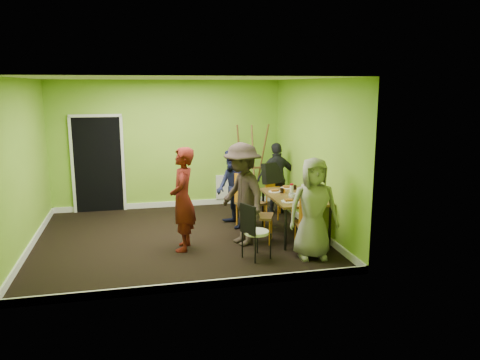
% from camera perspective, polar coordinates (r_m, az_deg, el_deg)
% --- Properties ---
extents(ground, '(5.00, 5.00, 0.00)m').
position_cam_1_polar(ground, '(8.52, -7.33, -6.98)').
color(ground, black).
rests_on(ground, ground).
extents(room_walls, '(5.04, 4.54, 2.82)m').
position_cam_1_polar(room_walls, '(8.30, -7.69, -0.42)').
color(room_walls, '#7EB42E').
rests_on(room_walls, ground).
extents(dining_table, '(0.90, 1.50, 0.75)m').
position_cam_1_polar(dining_table, '(8.42, 6.67, -2.26)').
color(dining_table, black).
rests_on(dining_table, ground).
extents(chair_left_far, '(0.58, 0.58, 1.07)m').
position_cam_1_polar(chair_left_far, '(8.76, 0.85, -2.29)').
color(chair_left_far, orange).
rests_on(chair_left_far, ground).
extents(chair_left_near, '(0.53, 0.53, 0.99)m').
position_cam_1_polar(chair_left_near, '(8.10, 1.97, -3.75)').
color(chair_left_near, orange).
rests_on(chair_left_near, ground).
extents(chair_back_end, '(0.62, 0.66, 1.11)m').
position_cam_1_polar(chair_back_end, '(9.73, 4.15, 0.20)').
color(chair_back_end, orange).
rests_on(chair_back_end, ground).
extents(chair_front_end, '(0.45, 0.46, 0.97)m').
position_cam_1_polar(chair_front_end, '(7.69, 8.41, -4.81)').
color(chair_front_end, orange).
rests_on(chair_front_end, ground).
extents(chair_bentwood, '(0.47, 0.46, 0.90)m').
position_cam_1_polar(chair_bentwood, '(7.30, 1.65, -5.96)').
color(chair_bentwood, black).
rests_on(chair_bentwood, ground).
extents(easel, '(0.74, 0.70, 1.86)m').
position_cam_1_polar(easel, '(10.43, 1.42, 1.73)').
color(easel, brown).
rests_on(easel, ground).
extents(plate_near_left, '(0.22, 0.22, 0.01)m').
position_cam_1_polar(plate_near_left, '(8.66, 4.24, -1.42)').
color(plate_near_left, white).
rests_on(plate_near_left, dining_table).
extents(plate_near_right, '(0.26, 0.26, 0.01)m').
position_cam_1_polar(plate_near_right, '(7.96, 5.96, -2.61)').
color(plate_near_right, white).
rests_on(plate_near_right, dining_table).
extents(plate_far_back, '(0.23, 0.23, 0.01)m').
position_cam_1_polar(plate_far_back, '(8.99, 5.71, -0.97)').
color(plate_far_back, white).
rests_on(plate_far_back, dining_table).
extents(plate_far_front, '(0.22, 0.22, 0.01)m').
position_cam_1_polar(plate_far_front, '(7.93, 7.73, -2.69)').
color(plate_far_front, white).
rests_on(plate_far_front, dining_table).
extents(plate_wall_back, '(0.24, 0.24, 0.01)m').
position_cam_1_polar(plate_wall_back, '(8.59, 7.77, -1.60)').
color(plate_wall_back, white).
rests_on(plate_wall_back, dining_table).
extents(plate_wall_front, '(0.27, 0.27, 0.01)m').
position_cam_1_polar(plate_wall_front, '(8.35, 8.96, -2.02)').
color(plate_wall_front, white).
rests_on(plate_wall_front, dining_table).
extents(thermos, '(0.06, 0.06, 0.20)m').
position_cam_1_polar(thermos, '(8.33, 6.31, -1.31)').
color(thermos, white).
rests_on(thermos, dining_table).
extents(blue_bottle, '(0.08, 0.08, 0.20)m').
position_cam_1_polar(blue_bottle, '(8.15, 8.66, -1.68)').
color(blue_bottle, '#1928BC').
rests_on(blue_bottle, dining_table).
extents(orange_bottle, '(0.03, 0.03, 0.07)m').
position_cam_1_polar(orange_bottle, '(8.59, 5.45, -1.33)').
color(orange_bottle, orange).
rests_on(orange_bottle, dining_table).
extents(glass_mid, '(0.06, 0.06, 0.09)m').
position_cam_1_polar(glass_mid, '(8.58, 5.14, -1.28)').
color(glass_mid, black).
rests_on(glass_mid, dining_table).
extents(glass_back, '(0.07, 0.07, 0.09)m').
position_cam_1_polar(glass_back, '(8.89, 6.69, -0.88)').
color(glass_back, black).
rests_on(glass_back, dining_table).
extents(glass_front, '(0.06, 0.06, 0.11)m').
position_cam_1_polar(glass_front, '(7.98, 8.01, -2.26)').
color(glass_front, black).
rests_on(glass_front, dining_table).
extents(cup_a, '(0.13, 0.13, 0.10)m').
position_cam_1_polar(cup_a, '(8.14, 6.39, -1.97)').
color(cup_a, white).
rests_on(cup_a, dining_table).
extents(cup_b, '(0.10, 0.10, 0.10)m').
position_cam_1_polar(cup_b, '(8.57, 7.68, -1.34)').
color(cup_b, white).
rests_on(cup_b, dining_table).
extents(person_standing, '(0.53, 0.70, 1.71)m').
position_cam_1_polar(person_standing, '(7.70, -7.00, -2.34)').
color(person_standing, '#56130E').
rests_on(person_standing, ground).
extents(person_left_far, '(0.71, 0.84, 1.51)m').
position_cam_1_polar(person_left_far, '(8.91, -0.87, -1.02)').
color(person_left_far, '#141732').
rests_on(person_left_far, ground).
extents(person_left_near, '(0.95, 1.27, 1.75)m').
position_cam_1_polar(person_left_near, '(7.91, 0.28, -1.74)').
color(person_left_near, '#2B211D').
rests_on(person_left_near, ground).
extents(person_back_end, '(0.92, 0.47, 1.50)m').
position_cam_1_polar(person_back_end, '(9.94, 4.52, 0.24)').
color(person_back_end, black).
rests_on(person_back_end, ground).
extents(person_front_end, '(0.83, 0.59, 1.60)m').
position_cam_1_polar(person_front_end, '(7.39, 8.95, -3.44)').
color(person_front_end, gray).
rests_on(person_front_end, ground).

